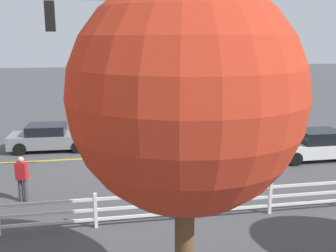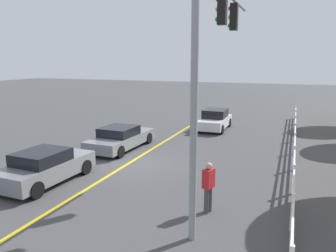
{
  "view_description": "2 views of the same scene",
  "coord_description": "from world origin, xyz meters",
  "px_view_note": "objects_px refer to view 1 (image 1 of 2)",
  "views": [
    {
      "loc": [
        1.18,
        19.19,
        5.89
      ],
      "look_at": [
        -2.06,
        1.33,
        1.78
      ],
      "focal_mm": 42.8,
      "sensor_mm": 36.0,
      "label": 1
    },
    {
      "loc": [
        13.81,
        7.25,
        4.88
      ],
      "look_at": [
        -2.05,
        1.17,
        1.51
      ],
      "focal_mm": 35.44,
      "sensor_mm": 36.0,
      "label": 2
    }
  ],
  "objects_px": {
    "car_1": "(50,137)",
    "car_2": "(159,135)",
    "car_0": "(315,145)",
    "pedestrian": "(22,177)",
    "tree_2": "(186,97)"
  },
  "relations": [
    {
      "from": "car_0",
      "to": "tree_2",
      "type": "xyz_separation_m",
      "value": [
        8.76,
        10.01,
        4.09
      ]
    },
    {
      "from": "car_2",
      "to": "tree_2",
      "type": "distance_m",
      "value": 14.41
    },
    {
      "from": "car_0",
      "to": "car_2",
      "type": "bearing_deg",
      "value": -27.47
    },
    {
      "from": "car_2",
      "to": "car_1",
      "type": "bearing_deg",
      "value": 179.34
    },
    {
      "from": "tree_2",
      "to": "pedestrian",
      "type": "bearing_deg",
      "value": -58.63
    },
    {
      "from": "car_0",
      "to": "car_1",
      "type": "height_order",
      "value": "car_0"
    },
    {
      "from": "car_0",
      "to": "car_2",
      "type": "relative_size",
      "value": 0.84
    },
    {
      "from": "car_1",
      "to": "pedestrian",
      "type": "distance_m",
      "value": 6.82
    },
    {
      "from": "car_2",
      "to": "tree_2",
      "type": "bearing_deg",
      "value": -94.62
    },
    {
      "from": "car_1",
      "to": "tree_2",
      "type": "bearing_deg",
      "value": -71.28
    },
    {
      "from": "car_1",
      "to": "car_2",
      "type": "height_order",
      "value": "car_1"
    },
    {
      "from": "car_1",
      "to": "tree_2",
      "type": "height_order",
      "value": "tree_2"
    },
    {
      "from": "car_0",
      "to": "pedestrian",
      "type": "relative_size",
      "value": 2.4
    },
    {
      "from": "car_0",
      "to": "car_2",
      "type": "xyz_separation_m",
      "value": [
        7.14,
        -3.69,
        -0.07
      ]
    },
    {
      "from": "car_0",
      "to": "car_1",
      "type": "relative_size",
      "value": 0.95
    }
  ]
}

